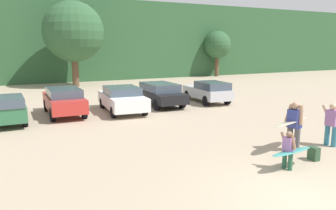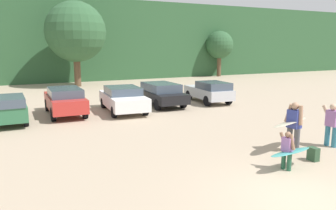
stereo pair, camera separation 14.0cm
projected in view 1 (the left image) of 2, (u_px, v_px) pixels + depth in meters
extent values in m
plane|color=tan|center=(303.00, 198.00, 8.30)|extent=(120.00, 120.00, 0.00)
cube|color=#2D5633|center=(60.00, 41.00, 39.01)|extent=(108.00, 12.00, 8.68)
cylinder|color=brown|center=(75.00, 72.00, 30.89)|extent=(0.61, 0.61, 2.68)
sphere|color=#2D5633|center=(73.00, 32.00, 30.24)|extent=(5.52, 5.52, 5.52)
cylinder|color=brown|center=(217.00, 66.00, 41.25)|extent=(0.51, 0.51, 2.44)
sphere|color=#2D5633|center=(217.00, 45.00, 40.78)|extent=(3.36, 3.36, 3.36)
cube|color=#2D6642|center=(5.00, 109.00, 16.51)|extent=(1.78, 4.52, 0.70)
cube|color=#3F4C5B|center=(5.00, 101.00, 15.45)|extent=(1.63, 2.41, 0.40)
cylinder|color=black|center=(21.00, 109.00, 18.23)|extent=(0.22, 0.62, 0.62)
cylinder|color=black|center=(25.00, 120.00, 15.62)|extent=(0.22, 0.62, 0.62)
cube|color=#B72D28|center=(64.00, 102.00, 18.23)|extent=(1.83, 4.49, 0.71)
cube|color=#3F4C5B|center=(64.00, 92.00, 17.93)|extent=(1.66, 2.57, 0.44)
cylinder|color=black|center=(46.00, 105.00, 19.26)|extent=(0.23, 0.71, 0.70)
cylinder|color=black|center=(74.00, 103.00, 19.94)|extent=(0.23, 0.71, 0.70)
cylinder|color=black|center=(52.00, 115.00, 16.65)|extent=(0.23, 0.71, 0.70)
cylinder|color=black|center=(84.00, 112.00, 17.33)|extent=(0.23, 0.71, 0.70)
cube|color=white|center=(122.00, 100.00, 19.13)|extent=(2.30, 4.75, 0.70)
cube|color=#3F4C5B|center=(122.00, 91.00, 19.05)|extent=(1.96, 2.46, 0.43)
cylinder|color=black|center=(102.00, 103.00, 20.27)|extent=(0.27, 0.63, 0.61)
cylinder|color=black|center=(130.00, 101.00, 20.90)|extent=(0.27, 0.63, 0.61)
cylinder|color=black|center=(113.00, 112.00, 17.49)|extent=(0.27, 0.63, 0.61)
cylinder|color=black|center=(145.00, 110.00, 18.13)|extent=(0.27, 0.63, 0.61)
cube|color=black|center=(159.00, 95.00, 21.23)|extent=(1.95, 4.81, 0.58)
cube|color=#3F4C5B|center=(160.00, 87.00, 21.00)|extent=(1.77, 2.75, 0.51)
cylinder|color=black|center=(138.00, 97.00, 22.32)|extent=(0.23, 0.68, 0.68)
cylinder|color=black|center=(161.00, 96.00, 23.05)|extent=(0.23, 0.68, 0.68)
cylinder|color=black|center=(157.00, 105.00, 19.52)|extent=(0.23, 0.68, 0.68)
cylinder|color=black|center=(182.00, 103.00, 20.25)|extent=(0.23, 0.68, 0.68)
cube|color=silver|center=(207.00, 92.00, 22.42)|extent=(2.05, 4.24, 0.64)
cube|color=#3F4C5B|center=(212.00, 86.00, 21.65)|extent=(1.76, 2.37, 0.47)
cylinder|color=black|center=(188.00, 95.00, 23.43)|extent=(0.27, 0.67, 0.66)
cylinder|color=black|center=(207.00, 94.00, 24.00)|extent=(0.27, 0.67, 0.66)
cylinder|color=black|center=(206.00, 101.00, 20.95)|extent=(0.27, 0.67, 0.66)
cylinder|color=black|center=(227.00, 99.00, 21.52)|extent=(0.27, 0.67, 0.66)
cylinder|color=#4C4C51|center=(297.00, 140.00, 11.90)|extent=(0.20, 0.20, 0.86)
cylinder|color=#4C4C51|center=(290.00, 138.00, 12.15)|extent=(0.20, 0.20, 0.86)
cube|color=#333D8C|center=(295.00, 119.00, 11.89)|extent=(0.38, 0.48, 0.66)
sphere|color=tan|center=(295.00, 106.00, 11.81)|extent=(0.27, 0.27, 0.27)
cylinder|color=tan|center=(301.00, 115.00, 11.66)|extent=(0.17, 0.20, 0.70)
cylinder|color=tan|center=(289.00, 113.00, 12.06)|extent=(0.19, 0.35, 0.71)
cylinder|color=#26593F|center=(290.00, 161.00, 10.13)|extent=(0.14, 0.14, 0.58)
cylinder|color=#26593F|center=(285.00, 159.00, 10.29)|extent=(0.14, 0.14, 0.58)
cube|color=#9966A5|center=(288.00, 144.00, 10.12)|extent=(0.26, 0.32, 0.44)
sphere|color=#8C664C|center=(289.00, 134.00, 10.06)|extent=(0.18, 0.18, 0.18)
cylinder|color=#8C664C|center=(293.00, 142.00, 9.97)|extent=(0.13, 0.23, 0.48)
cylinder|color=#8C664C|center=(284.00, 139.00, 10.23)|extent=(0.13, 0.29, 0.47)
cylinder|color=teal|center=(334.00, 137.00, 12.47)|extent=(0.18, 0.18, 0.79)
cylinder|color=teal|center=(327.00, 135.00, 12.70)|extent=(0.18, 0.18, 0.79)
cube|color=#9966A5|center=(332.00, 118.00, 12.46)|extent=(0.35, 0.44, 0.60)
sphere|color=#D8AD8C|center=(333.00, 107.00, 12.39)|extent=(0.25, 0.25, 0.25)
cylinder|color=#D8AD8C|center=(327.00, 113.00, 12.61)|extent=(0.19, 0.44, 0.62)
ellipsoid|color=beige|center=(291.00, 122.00, 11.98)|extent=(2.34, 1.35, 0.24)
ellipsoid|color=teal|center=(292.00, 152.00, 10.19)|extent=(1.78, 0.71, 0.16)
cube|color=#2D4C33|center=(314.00, 154.00, 11.04)|extent=(0.24, 0.34, 0.45)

